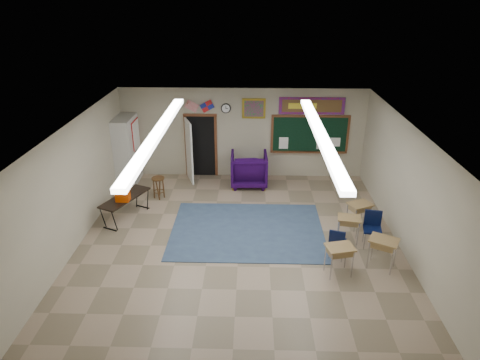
{
  "coord_description": "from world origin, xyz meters",
  "views": [
    {
      "loc": [
        0.29,
        -9.0,
        5.85
      ],
      "look_at": [
        -0.01,
        1.5,
        1.15
      ],
      "focal_mm": 32.0,
      "sensor_mm": 36.0,
      "label": 1
    }
  ],
  "objects_px": {
    "folding_table": "(126,207)",
    "wingback_armchair": "(249,169)",
    "student_desk_front_right": "(359,214)",
    "student_desk_front_left": "(348,228)",
    "wooden_stool": "(159,187)"
  },
  "relations": [
    {
      "from": "wingback_armchair",
      "to": "student_desk_front_right",
      "type": "xyz_separation_m",
      "value": [
        2.95,
        -2.67,
        -0.14
      ]
    },
    {
      "from": "wingback_armchair",
      "to": "student_desk_front_right",
      "type": "distance_m",
      "value": 3.98
    },
    {
      "from": "wingback_armchair",
      "to": "student_desk_front_left",
      "type": "height_order",
      "value": "wingback_armchair"
    },
    {
      "from": "folding_table",
      "to": "wooden_stool",
      "type": "height_order",
      "value": "folding_table"
    },
    {
      "from": "student_desk_front_left",
      "to": "student_desk_front_right",
      "type": "xyz_separation_m",
      "value": [
        0.42,
        0.7,
        0.02
      ]
    },
    {
      "from": "folding_table",
      "to": "wooden_stool",
      "type": "xyz_separation_m",
      "value": [
        0.64,
        1.29,
        -0.01
      ]
    },
    {
      "from": "folding_table",
      "to": "wooden_stool",
      "type": "bearing_deg",
      "value": 87.82
    },
    {
      "from": "student_desk_front_left",
      "to": "wingback_armchair",
      "type": "bearing_deg",
      "value": 136.5
    },
    {
      "from": "wingback_armchair",
      "to": "student_desk_front_left",
      "type": "bearing_deg",
      "value": 125.41
    },
    {
      "from": "wingback_armchair",
      "to": "student_desk_front_right",
      "type": "height_order",
      "value": "wingback_armchair"
    },
    {
      "from": "student_desk_front_right",
      "to": "wooden_stool",
      "type": "bearing_deg",
      "value": 139.12
    },
    {
      "from": "student_desk_front_left",
      "to": "student_desk_front_right",
      "type": "height_order",
      "value": "student_desk_front_right"
    },
    {
      "from": "folding_table",
      "to": "wingback_armchair",
      "type": "bearing_deg",
      "value": 59.21
    },
    {
      "from": "student_desk_front_left",
      "to": "folding_table",
      "type": "height_order",
      "value": "folding_table"
    },
    {
      "from": "student_desk_front_left",
      "to": "wooden_stool",
      "type": "bearing_deg",
      "value": 166.01
    }
  ]
}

